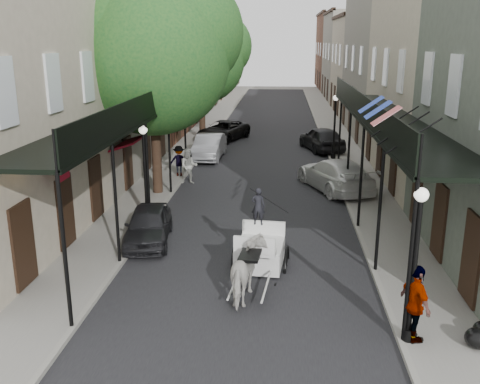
% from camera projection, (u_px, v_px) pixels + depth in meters
% --- Properties ---
extents(ground, '(140.00, 140.00, 0.00)m').
position_uv_depth(ground, '(240.00, 298.00, 14.79)').
color(ground, gray).
rests_on(ground, ground).
extents(road, '(8.00, 90.00, 0.01)m').
position_uv_depth(road, '(265.00, 152.00, 33.95)').
color(road, black).
rests_on(road, ground).
extents(sidewalk_left, '(2.20, 90.00, 0.12)m').
position_uv_depth(sidewalk_left, '(187.00, 150.00, 34.32)').
color(sidewalk_left, gray).
rests_on(sidewalk_left, ground).
extents(sidewalk_right, '(2.20, 90.00, 0.12)m').
position_uv_depth(sidewalk_right, '(345.00, 153.00, 33.56)').
color(sidewalk_right, gray).
rests_on(sidewalk_right, ground).
extents(building_row_left, '(5.00, 80.00, 10.50)m').
position_uv_depth(building_row_left, '(163.00, 61.00, 42.76)').
color(building_row_left, '#B8AA93').
rests_on(building_row_left, ground).
extents(building_row_right, '(5.00, 80.00, 10.50)m').
position_uv_depth(building_row_right, '(381.00, 62.00, 41.44)').
color(building_row_right, gray).
rests_on(building_row_right, ground).
extents(gallery_left, '(2.20, 18.05, 4.88)m').
position_uv_depth(gallery_left, '(132.00, 116.00, 20.73)').
color(gallery_left, black).
rests_on(gallery_left, sidewalk_left).
extents(gallery_right, '(2.20, 18.05, 4.88)m').
position_uv_depth(gallery_right, '(382.00, 119.00, 20.00)').
color(gallery_right, black).
rests_on(gallery_right, sidewalk_right).
extents(tree_near, '(7.31, 6.80, 9.63)m').
position_uv_depth(tree_near, '(162.00, 50.00, 23.08)').
color(tree_near, '#382619').
rests_on(tree_near, sidewalk_left).
extents(tree_far, '(6.45, 6.00, 8.61)m').
position_uv_depth(tree_far, '(207.00, 56.00, 36.68)').
color(tree_far, '#382619').
rests_on(tree_far, sidewalk_left).
extents(lamppost_right_near, '(0.32, 0.32, 3.71)m').
position_uv_depth(lamppost_right_near, '(415.00, 264.00, 11.99)').
color(lamppost_right_near, black).
rests_on(lamppost_right_near, sidewalk_right).
extents(lamppost_left, '(0.32, 0.32, 3.71)m').
position_uv_depth(lamppost_left, '(145.00, 172.00, 20.29)').
color(lamppost_left, black).
rests_on(lamppost_left, sidewalk_left).
extents(lamppost_right_far, '(0.32, 0.32, 3.71)m').
position_uv_depth(lamppost_right_far, '(335.00, 126.00, 31.16)').
color(lamppost_right_far, black).
rests_on(lamppost_right_far, sidewalk_right).
extents(horse, '(1.07, 2.03, 1.65)m').
position_uv_depth(horse, '(249.00, 271.00, 14.55)').
color(horse, beige).
rests_on(horse, ground).
extents(carriage, '(1.84, 2.55, 2.76)m').
position_uv_depth(carriage, '(262.00, 231.00, 16.92)').
color(carriage, black).
rests_on(carriage, ground).
extents(pedestrian_walking, '(0.97, 0.82, 1.77)m').
position_uv_depth(pedestrian_walking, '(189.00, 166.00, 26.35)').
color(pedestrian_walking, '#A9AAA0').
rests_on(pedestrian_walking, ground).
extents(pedestrian_sidewalk_left, '(1.07, 0.69, 1.56)m').
position_uv_depth(pedestrian_sidewalk_left, '(179.00, 161.00, 27.45)').
color(pedestrian_sidewalk_left, gray).
rests_on(pedestrian_sidewalk_left, sidewalk_left).
extents(pedestrian_sidewalk_right, '(0.80, 1.19, 1.88)m').
position_uv_depth(pedestrian_sidewalk_right, '(415.00, 304.00, 12.26)').
color(pedestrian_sidewalk_right, gray).
rests_on(pedestrian_sidewalk_right, sidewalk_right).
extents(car_left_near, '(1.96, 3.90, 1.27)m').
position_uv_depth(car_left_near, '(148.00, 225.00, 18.75)').
color(car_left_near, black).
rests_on(car_left_near, ground).
extents(car_left_mid, '(1.68, 4.46, 1.46)m').
position_uv_depth(car_left_mid, '(209.00, 147.00, 31.95)').
color(car_left_mid, gray).
rests_on(car_left_mid, ground).
extents(car_left_far, '(3.90, 5.43, 1.37)m').
position_uv_depth(car_left_far, '(223.00, 131.00, 37.84)').
color(car_left_far, black).
rests_on(car_left_far, ground).
extents(car_right_near, '(3.83, 5.62, 1.51)m').
position_uv_depth(car_right_near, '(335.00, 175.00, 25.24)').
color(car_right_near, silver).
rests_on(car_right_near, ground).
extents(car_right_far, '(3.06, 4.94, 1.57)m').
position_uv_depth(car_right_far, '(322.00, 139.00, 34.26)').
color(car_right_far, black).
rests_on(car_right_far, ground).
extents(trash_bags, '(0.83, 0.98, 0.48)m').
position_uv_depth(trash_bags, '(480.00, 335.00, 12.31)').
color(trash_bags, black).
rests_on(trash_bags, sidewalk_right).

